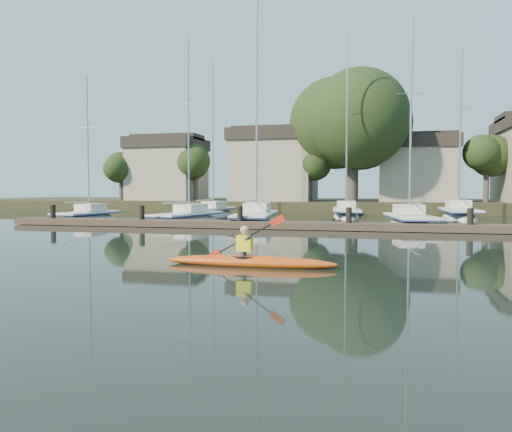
% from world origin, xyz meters
% --- Properties ---
extents(ground, '(160.00, 160.00, 0.00)m').
position_xyz_m(ground, '(0.00, 0.00, 0.00)').
color(ground, black).
rests_on(ground, ground).
extents(kayak, '(4.91, 1.02, 1.57)m').
position_xyz_m(kayak, '(1.08, 0.53, 0.19)').
color(kayak, '#C84C0F').
rests_on(kayak, ground).
extents(dock, '(34.00, 2.00, 1.80)m').
position_xyz_m(dock, '(0.00, 14.00, 0.20)').
color(dock, '#4C362B').
rests_on(dock, ground).
extents(sailboat_0, '(2.19, 7.21, 11.36)m').
position_xyz_m(sailboat_0, '(-15.35, 18.28, -0.19)').
color(sailboat_0, silver).
rests_on(sailboat_0, ground).
extents(sailboat_1, '(3.37, 8.51, 13.55)m').
position_xyz_m(sailboat_1, '(-7.83, 18.20, -0.18)').
color(sailboat_1, silver).
rests_on(sailboat_1, ground).
extents(sailboat_2, '(3.31, 9.87, 16.03)m').
position_xyz_m(sailboat_2, '(-3.10, 18.19, -0.20)').
color(sailboat_2, silver).
rests_on(sailboat_2, ground).
extents(sailboat_3, '(3.39, 8.61, 13.52)m').
position_xyz_m(sailboat_3, '(6.33, 17.83, -0.20)').
color(sailboat_3, silver).
rests_on(sailboat_3, ground).
extents(sailboat_5, '(2.95, 8.84, 14.36)m').
position_xyz_m(sailboat_5, '(-9.08, 26.88, -0.18)').
color(sailboat_5, silver).
rests_on(sailboat_5, ground).
extents(sailboat_6, '(3.08, 10.34, 16.19)m').
position_xyz_m(sailboat_6, '(1.98, 27.55, -0.19)').
color(sailboat_6, silver).
rests_on(sailboat_6, ground).
extents(sailboat_7, '(2.43, 8.98, 14.44)m').
position_xyz_m(sailboat_7, '(10.43, 27.48, -0.21)').
color(sailboat_7, silver).
rests_on(sailboat_7, ground).
extents(shore, '(90.00, 25.25, 12.75)m').
position_xyz_m(shore, '(1.61, 40.29, 3.23)').
color(shore, '#2B3219').
rests_on(shore, ground).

